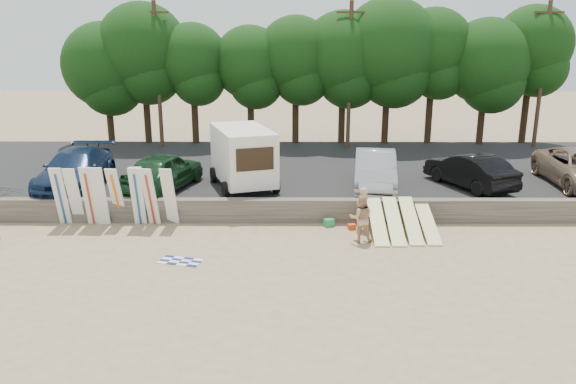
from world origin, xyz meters
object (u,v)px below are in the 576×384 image
box_trailer (243,155)px  car_3 (470,170)px  car_1 (164,171)px  beachgoer_b (361,218)px  car_0 (76,169)px  beachgoer_a (362,209)px  cooler (329,223)px  car_2 (375,170)px

box_trailer → car_3: 10.74m
car_1 → beachgoer_b: (8.63, -4.97, -0.65)m
car_1 → car_3: (14.40, 0.47, -0.07)m
car_1 → car_0: bearing=11.8°
car_0 → car_3: size_ratio=1.24×
car_3 → beachgoer_a: size_ratio=2.75×
car_3 → cooler: car_3 is taller
car_0 → car_3: (18.60, 0.24, -0.08)m
beachgoer_a → cooler: (-1.31, 0.40, -0.74)m
car_0 → car_3: bearing=-0.5°
car_2 → car_0: bearing=-172.8°
beachgoer_a → beachgoer_b: 1.35m
box_trailer → car_1: box_trailer is taller
beachgoer_a → beachgoer_b: (-0.20, -1.33, 0.04)m
beachgoer_a → cooler: size_ratio=4.71×
car_0 → cooler: car_0 is taller
car_2 → car_3: (4.51, 0.24, -0.07)m
box_trailer → beachgoer_b: 7.38m
car_2 → car_3: bearing=10.2°
car_0 → car_2: 14.08m
car_0 → box_trailer: bearing=-0.5°
beachgoer_b → car_2: bearing=-101.8°
box_trailer → car_3: bearing=-17.7°
car_2 → beachgoer_b: car_2 is taller
car_1 → beachgoer_a: 9.57m
cooler → car_0: bearing=138.6°
car_3 → cooler: 7.93m
car_0 → car_1: (4.20, -0.23, -0.01)m
beachgoer_a → cooler: bearing=-55.0°
car_2 → beachgoer_b: size_ratio=2.86×
car_0 → beachgoer_b: bearing=-23.3°
car_2 → cooler: 4.43m
box_trailer → car_0: 7.91m
car_3 → car_0: bearing=-23.0°
car_1 → beachgoer_a: size_ratio=2.89×
beachgoer_b → car_0: bearing=-20.3°
beachgoer_b → car_1: bearing=-28.2°
car_0 → beachgoer_b: car_0 is taller
car_1 → cooler: 8.31m
car_1 → beachgoer_a: bearing=172.6°
car_0 → car_2: bearing=-1.3°
box_trailer → cooler: (3.84, -3.58, -2.13)m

